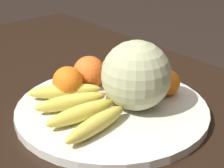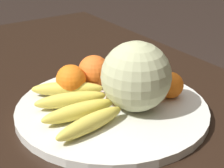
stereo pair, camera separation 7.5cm
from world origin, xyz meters
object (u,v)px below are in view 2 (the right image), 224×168
(orange_mid_center, at_px, (126,61))
(orange_back_left, at_px, (145,73))
(fruit_bowl, at_px, (112,109))
(orange_back_right, at_px, (71,79))
(orange_front_left, at_px, (94,71))
(orange_top_small, at_px, (170,85))
(melon, at_px, (136,76))
(orange_front_right, at_px, (120,69))
(kitchen_table, at_px, (75,146))
(banana_bunch, at_px, (77,105))

(orange_mid_center, bearing_deg, orange_back_left, 170.50)
(fruit_bowl, xyz_separation_m, orange_back_right, (0.10, 0.04, 0.04))
(orange_front_left, height_order, orange_back_right, orange_front_left)
(orange_back_right, relative_size, orange_top_small, 1.16)
(melon, height_order, orange_back_right, melon)
(orange_front_left, bearing_deg, orange_back_left, -125.62)
(orange_back_right, bearing_deg, orange_front_right, -94.46)
(orange_front_right, distance_m, orange_back_right, 0.13)
(fruit_bowl, bearing_deg, orange_front_right, -43.05)
(orange_front_right, relative_size, orange_back_left, 0.98)
(orange_back_left, xyz_separation_m, orange_top_small, (-0.07, -0.01, -0.00))
(kitchen_table, relative_size, orange_back_left, 21.91)
(orange_front_right, distance_m, orange_top_small, 0.13)
(melon, xyz_separation_m, orange_front_left, (0.14, 0.01, -0.03))
(kitchen_table, height_order, orange_front_left, orange_front_left)
(fruit_bowl, distance_m, orange_front_left, 0.12)
(banana_bunch, bearing_deg, orange_back_left, -163.13)
(orange_front_right, bearing_deg, orange_back_right, 85.54)
(orange_front_left, xyz_separation_m, orange_back_left, (-0.07, -0.09, -0.00))
(banana_bunch, xyz_separation_m, orange_front_left, (0.09, -0.09, 0.02))
(fruit_bowl, relative_size, orange_mid_center, 6.90)
(fruit_bowl, distance_m, orange_top_small, 0.14)
(orange_top_small, bearing_deg, orange_front_right, 18.20)
(orange_back_right, bearing_deg, orange_front_left, -86.13)
(orange_back_left, height_order, orange_back_right, orange_back_right)
(kitchen_table, xyz_separation_m, melon, (-0.10, -0.09, 0.19))
(kitchen_table, bearing_deg, melon, -139.48)
(melon, xyz_separation_m, orange_mid_center, (0.16, -0.10, -0.04))
(kitchen_table, xyz_separation_m, orange_front_right, (0.02, -0.14, 0.15))
(orange_front_right, bearing_deg, banana_bunch, 115.05)
(orange_front_left, bearing_deg, orange_mid_center, -76.56)
(banana_bunch, bearing_deg, orange_front_left, -126.52)
(banana_bunch, xyz_separation_m, orange_mid_center, (0.11, -0.20, 0.01))
(banana_bunch, height_order, orange_back_left, orange_back_left)
(banana_bunch, height_order, orange_mid_center, orange_mid_center)
(melon, xyz_separation_m, orange_front_right, (0.12, -0.05, -0.04))
(orange_front_right, xyz_separation_m, orange_back_right, (0.01, 0.13, 0.00))
(fruit_bowl, height_order, orange_front_left, orange_front_left)
(orange_back_right, bearing_deg, kitchen_table, 155.45)
(fruit_bowl, relative_size, orange_back_left, 6.20)
(orange_front_right, distance_m, orange_back_left, 0.06)
(orange_front_right, xyz_separation_m, orange_top_small, (-0.13, -0.04, -0.00))
(fruit_bowl, xyz_separation_m, orange_back_left, (0.04, -0.11, 0.04))
(orange_front_left, distance_m, orange_back_right, 0.06)
(orange_back_left, bearing_deg, kitchen_table, 78.80)
(fruit_bowl, relative_size, orange_back_right, 6.06)
(orange_front_right, xyz_separation_m, orange_mid_center, (0.04, -0.05, -0.00))
(banana_bunch, relative_size, orange_top_small, 4.12)
(orange_front_left, relative_size, orange_back_right, 1.11)
(orange_back_right, bearing_deg, melon, -150.53)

